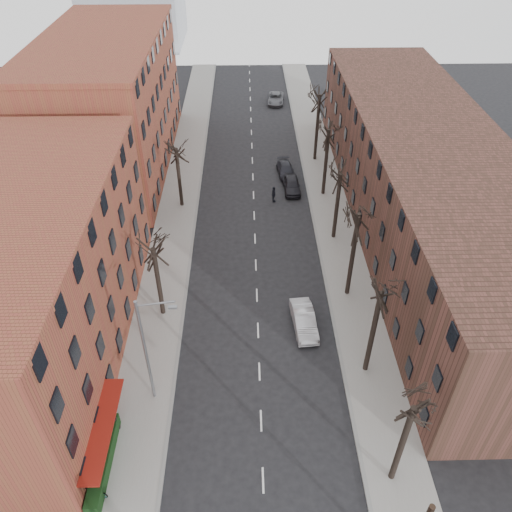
{
  "coord_description": "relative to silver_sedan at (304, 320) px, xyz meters",
  "views": [
    {
      "loc": [
        -0.73,
        -10.76,
        28.77
      ],
      "look_at": [
        -0.07,
        20.29,
        4.0
      ],
      "focal_mm": 35.0,
      "sensor_mm": 36.0,
      "label": 1
    }
  ],
  "objects": [
    {
      "name": "parked_car_near",
      "position": [
        0.65,
        20.57,
        -0.01
      ],
      "size": [
        1.88,
        4.41,
        1.49
      ],
      "primitive_type": "imported",
      "rotation": [
        0.0,
        0.0,
        0.03
      ],
      "color": "black",
      "rests_on": "ground"
    },
    {
      "name": "tree_right_f",
      "position": [
        4.02,
        27.72,
        -0.75
      ],
      "size": [
        5.2,
        5.2,
        11.6
      ],
      "primitive_type": null,
      "color": "black",
      "rests_on": "ground"
    },
    {
      "name": "bicycle",
      "position": [
        -13.18,
        -12.94,
        -0.19
      ],
      "size": [
        1.65,
        1.07,
        0.82
      ],
      "primitive_type": "imported",
      "rotation": [
        0.0,
        0.0,
        1.2
      ],
      "color": "gray",
      "rests_on": "sidewalk_left"
    },
    {
      "name": "pedestrian_crossing",
      "position": [
        -1.45,
        18.35,
        0.15
      ],
      "size": [
        0.54,
        1.09,
        1.79
      ],
      "primitive_type": "imported",
      "rotation": [
        0.0,
        0.0,
        1.67
      ],
      "color": "black",
      "rests_on": "ground"
    },
    {
      "name": "sidewalk_left",
      "position": [
        -11.58,
        18.72,
        -0.68
      ],
      "size": [
        4.0,
        90.0,
        0.15
      ],
      "primitive_type": "cube",
      "color": "gray",
      "rests_on": "ground"
    },
    {
      "name": "pedestrian_b",
      "position": [
        -12.96,
        -8.75,
        0.14
      ],
      "size": [
        0.9,
        0.83,
        1.49
      ],
      "primitive_type": "imported",
      "rotation": [
        0.0,
        0.0,
        3.61
      ],
      "color": "#2A1C23",
      "rests_on": "sidewalk_left"
    },
    {
      "name": "tree_right_b",
      "position": [
        4.02,
        -4.28,
        -0.75
      ],
      "size": [
        5.2,
        5.2,
        10.8
      ],
      "primitive_type": null,
      "color": "black",
      "rests_on": "ground"
    },
    {
      "name": "building_left_far",
      "position": [
        -19.58,
        27.72,
        6.25
      ],
      "size": [
        12.0,
        28.0,
        14.0
      ],
      "primitive_type": "cube",
      "color": "brown",
      "rests_on": "ground"
    },
    {
      "name": "tree_left_b",
      "position": [
        -11.18,
        17.72,
        -0.75
      ],
      "size": [
        5.2,
        5.2,
        9.5
      ],
      "primitive_type": null,
      "color": "black",
      "rests_on": "ground"
    },
    {
      "name": "building_left_near",
      "position": [
        -19.58,
        -1.28,
        5.25
      ],
      "size": [
        12.0,
        26.0,
        12.0
      ],
      "primitive_type": "cube",
      "color": "brown",
      "rests_on": "ground"
    },
    {
      "name": "tree_right_d",
      "position": [
        4.02,
        11.72,
        -0.75
      ],
      "size": [
        5.2,
        5.2,
        10.0
      ],
      "primitive_type": null,
      "color": "black",
      "rests_on": "ground"
    },
    {
      "name": "parked_car_far",
      "position": [
        0.22,
        45.98,
        -0.08
      ],
      "size": [
        2.7,
        5.05,
        1.35
      ],
      "primitive_type": "imported",
      "rotation": [
        0.0,
        0.0,
        -0.1
      ],
      "color": "slate",
      "rests_on": "ground"
    },
    {
      "name": "tree_right_a",
      "position": [
        4.02,
        -12.28,
        -0.75
      ],
      "size": [
        5.2,
        5.2,
        10.0
      ],
      "primitive_type": null,
      "color": "black",
      "rests_on": "ground"
    },
    {
      "name": "silver_sedan",
      "position": [
        0.0,
        0.0,
        0.0
      ],
      "size": [
        2.0,
        4.68,
        1.5
      ],
      "primitive_type": "imported",
      "rotation": [
        0.0,
        0.0,
        0.09
      ],
      "color": "#B8BAC0",
      "rests_on": "ground"
    },
    {
      "name": "building_right",
      "position": [
        12.42,
        13.72,
        4.25
      ],
      "size": [
        12.0,
        50.0,
        10.0
      ],
      "primitive_type": "cube",
      "color": "#512E26",
      "rests_on": "ground"
    },
    {
      "name": "tree_right_c",
      "position": [
        4.02,
        3.72,
        -0.75
      ],
      "size": [
        5.2,
        5.2,
        11.6
      ],
      "primitive_type": null,
      "color": "black",
      "rests_on": "ground"
    },
    {
      "name": "sidewalk_right",
      "position": [
        4.42,
        18.72,
        -0.68
      ],
      "size": [
        4.0,
        90.0,
        0.15
      ],
      "primitive_type": "cube",
      "color": "gray",
      "rests_on": "ground"
    },
    {
      "name": "hedge",
      "position": [
        -13.08,
        -11.28,
        -0.1
      ],
      "size": [
        0.8,
        6.0,
        1.0
      ],
      "primitive_type": "cube",
      "color": "black",
      "rests_on": "sidewalk_left"
    },
    {
      "name": "tree_left_a",
      "position": [
        -11.18,
        1.72,
        -0.75
      ],
      "size": [
        5.2,
        5.2,
        9.5
      ],
      "primitive_type": null,
      "color": "black",
      "rests_on": "ground"
    },
    {
      "name": "tree_right_e",
      "position": [
        4.02,
        19.72,
        -0.75
      ],
      "size": [
        5.2,
        5.2,
        10.8
      ],
      "primitive_type": null,
      "color": "black",
      "rests_on": "ground"
    },
    {
      "name": "streetlight",
      "position": [
        -10.6,
        -6.28,
        4.26
      ],
      "size": [
        2.45,
        0.22,
        9.03
      ],
      "color": "slate",
      "rests_on": "ground"
    },
    {
      "name": "awning_left",
      "position": [
        -12.98,
        -10.28,
        -0.75
      ],
      "size": [
        1.2,
        7.0,
        0.15
      ],
      "primitive_type": "cube",
      "color": "maroon",
      "rests_on": "ground"
    },
    {
      "name": "parked_car_mid",
      "position": [
        0.22,
        24.19,
        -0.12
      ],
      "size": [
        2.16,
        4.47,
        1.25
      ],
      "primitive_type": "imported",
      "rotation": [
        0.0,
        0.0,
        0.1
      ],
      "color": "black",
      "rests_on": "ground"
    }
  ]
}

